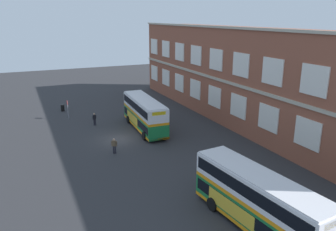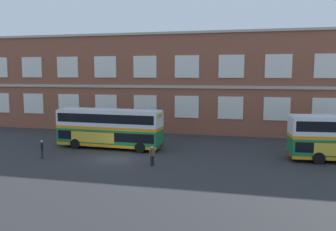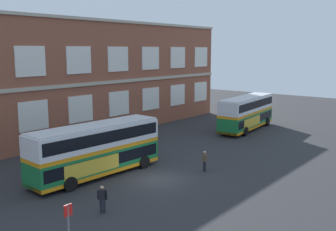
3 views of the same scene
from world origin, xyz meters
name	(u,v)px [view 3 (image 3 of 3)]	position (x,y,z in m)	size (l,w,h in m)	color
ground_plane	(136,174)	(0.00, 2.00, 0.00)	(120.00, 120.00, 0.00)	#2B2B2D
brick_terminal_building	(34,82)	(1.31, 17.98, 6.36)	(54.97, 8.19, 13.00)	brown
double_decker_near	(96,149)	(-2.29, 3.95, 2.15)	(11.11, 3.25, 4.07)	#197038
double_decker_middle	(247,112)	(20.93, 3.53, 2.15)	(11.20, 3.65, 4.07)	#197038
waiting_passenger	(205,160)	(3.96, -1.84, 0.93)	(0.44, 0.59, 1.70)	black
second_passenger	(102,198)	(-6.61, -1.64, 0.93)	(0.43, 0.59, 1.70)	black
bus_stand_flag	(69,226)	(-11.05, -4.44, 1.64)	(0.44, 0.10, 2.70)	slate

